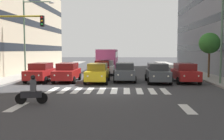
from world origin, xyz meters
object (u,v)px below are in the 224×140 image
at_px(car_1, 158,73).
at_px(traffic_light_gantry, 8,40).
at_px(car_5, 41,72).
at_px(street_lamp_left, 215,28).
at_px(car_3, 98,73).
at_px(street_tree_1, 209,43).
at_px(street_lamp_right, 29,31).
at_px(car_row2_0, 107,67).
at_px(car_row2_1, 102,68).
at_px(car_2, 125,72).
at_px(bus_behind_traffic, 108,57).
at_px(car_0, 185,73).
at_px(motorcycle_with_rider, 32,92).
at_px(car_4, 67,72).

height_order(car_1, traffic_light_gantry, traffic_light_gantry).
xyz_separation_m(car_5, street_lamp_left, (-15.20, 1.48, 3.87)).
relative_size(car_3, traffic_light_gantry, 0.81).
xyz_separation_m(car_3, street_tree_1, (-10.95, -3.62, 2.70)).
xyz_separation_m(car_1, street_lamp_left, (-4.51, 1.20, 3.87)).
relative_size(street_lamp_left, street_lamp_right, 0.96).
relative_size(car_3, car_row2_0, 1.00).
relative_size(car_row2_0, car_row2_1, 1.00).
relative_size(car_2, bus_behind_traffic, 0.42).
relative_size(car_2, street_tree_1, 0.98).
bearing_deg(street_lamp_right, bus_behind_traffic, -124.00).
height_order(car_row2_0, street_tree_1, street_tree_1).
bearing_deg(street_lamp_left, bus_behind_traffic, -57.42).
height_order(car_0, motorcycle_with_rider, car_0).
bearing_deg(street_lamp_left, car_1, -14.90).
bearing_deg(car_row2_1, car_2, 114.38).
distance_m(car_4, car_5, 2.47).
relative_size(street_lamp_left, street_tree_1, 1.66).
relative_size(car_0, car_1, 1.00).
distance_m(street_lamp_left, street_lamp_right, 17.87).
relative_size(car_4, motorcycle_with_rider, 2.64).
xyz_separation_m(car_3, street_lamp_left, (-9.87, 1.03, 3.87)).
relative_size(car_4, car_5, 1.00).
height_order(car_3, street_lamp_right, street_lamp_right).
bearing_deg(motorcycle_with_rider, street_lamp_left, -146.25).
distance_m(car_2, car_row2_0, 6.71).
xyz_separation_m(bus_behind_traffic, street_lamp_left, (-9.87, 15.45, 2.89)).
bearing_deg(traffic_light_gantry, car_2, -145.21).
height_order(car_2, car_4, same).
bearing_deg(car_0, bus_behind_traffic, -60.53).
relative_size(car_row2_1, motorcycle_with_rider, 2.64).
distance_m(car_3, car_4, 2.91).
height_order(car_5, car_row2_1, same).
bearing_deg(street_tree_1, car_row2_0, -19.90).
bearing_deg(car_1, car_3, 1.86).
relative_size(traffic_light_gantry, street_lamp_right, 0.70).
bearing_deg(bus_behind_traffic, car_5, 69.11).
distance_m(car_1, street_lamp_left, 6.06).
bearing_deg(car_5, car_3, 175.11).
distance_m(motorcycle_with_rider, street_tree_1, 18.92).
distance_m(car_4, motorcycle_with_rider, 9.84).
height_order(car_3, car_row2_0, same).
relative_size(car_row2_1, bus_behind_traffic, 0.42).
relative_size(car_0, traffic_light_gantry, 0.81).
distance_m(car_4, car_row2_1, 6.97).
xyz_separation_m(street_lamp_right, street_tree_1, (-18.39, -0.24, -1.33)).
xyz_separation_m(car_2, car_3, (2.44, 1.15, 0.00)).
relative_size(car_row2_0, street_lamp_right, 0.57).
xyz_separation_m(car_row2_0, traffic_light_gantry, (6.18, 12.15, 2.77)).
xyz_separation_m(motorcycle_with_rider, street_lamp_right, (4.90, -12.70, 4.27)).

